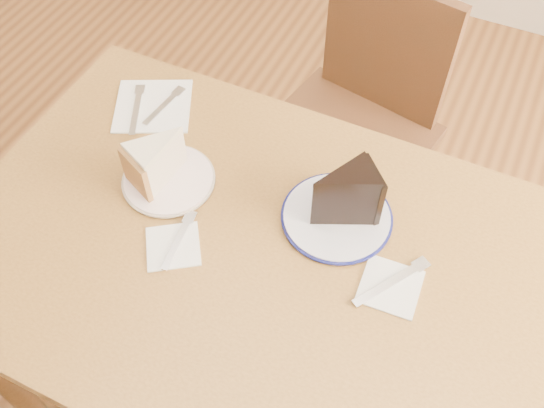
{
  "coord_description": "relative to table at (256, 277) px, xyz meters",
  "views": [
    {
      "loc": [
        0.3,
        -0.55,
        1.74
      ],
      "look_at": [
        -0.0,
        0.08,
        0.8
      ],
      "focal_mm": 40.0,
      "sensor_mm": 36.0,
      "label": 1
    }
  ],
  "objects": [
    {
      "name": "ground",
      "position": [
        0.0,
        0.0,
        -0.65
      ],
      "size": [
        4.0,
        4.0,
        0.0
      ],
      "primitive_type": "plane",
      "color": "#4B2B14",
      "rests_on": "ground"
    },
    {
      "name": "table",
      "position": [
        0.0,
        0.0,
        0.0
      ],
      "size": [
        1.2,
        0.8,
        0.75
      ],
      "color": "#563917",
      "rests_on": "ground"
    },
    {
      "name": "chair_far",
      "position": [
        -0.01,
        0.64,
        -0.16
      ],
      "size": [
        0.51,
        0.51,
        0.88
      ],
      "rotation": [
        0.0,
        0.0,
        2.95
      ],
      "color": "#321B0F",
      "rests_on": "ground"
    },
    {
      "name": "plate_cream",
      "position": [
        -0.24,
        0.08,
        0.1
      ],
      "size": [
        0.19,
        0.19,
        0.01
      ],
      "primitive_type": "cylinder",
      "color": "white",
      "rests_on": "table"
    },
    {
      "name": "plate_navy",
      "position": [
        0.12,
        0.14,
        0.1
      ],
      "size": [
        0.21,
        0.21,
        0.01
      ],
      "primitive_type": "cylinder",
      "color": "silver",
      "rests_on": "table"
    },
    {
      "name": "carrot_cake",
      "position": [
        -0.25,
        0.09,
        0.16
      ],
      "size": [
        0.12,
        0.14,
        0.09
      ],
      "primitive_type": null,
      "rotation": [
        0.0,
        0.0,
        -0.42
      ],
      "color": "beige",
      "rests_on": "plate_cream"
    },
    {
      "name": "chocolate_cake",
      "position": [
        0.12,
        0.14,
        0.17
      ],
      "size": [
        0.14,
        0.14,
        0.12
      ],
      "primitive_type": null,
      "rotation": [
        0.0,
        0.0,
        2.34
      ],
      "color": "black",
      "rests_on": "plate_navy"
    },
    {
      "name": "napkin_cream",
      "position": [
        -0.15,
        -0.06,
        0.1
      ],
      "size": [
        0.14,
        0.14,
        0.0
      ],
      "primitive_type": "cube",
      "rotation": [
        0.0,
        0.0,
        0.6
      ],
      "color": "white",
      "rests_on": "table"
    },
    {
      "name": "napkin_navy",
      "position": [
        0.26,
        0.04,
        0.1
      ],
      "size": [
        0.11,
        0.11,
        0.0
      ],
      "primitive_type": "cube",
      "rotation": [
        0.0,
        0.0,
        0.06
      ],
      "color": "white",
      "rests_on": "table"
    },
    {
      "name": "napkin_spare",
      "position": [
        -0.39,
        0.26,
        0.1
      ],
      "size": [
        0.23,
        0.23,
        0.0
      ],
      "primitive_type": "cube",
      "rotation": [
        0.0,
        0.0,
        0.45
      ],
      "color": "white",
      "rests_on": "table"
    },
    {
      "name": "fork_cream",
      "position": [
        -0.14,
        -0.04,
        0.1
      ],
      "size": [
        0.03,
        0.14,
        0.0
      ],
      "primitive_type": "cube",
      "rotation": [
        0.0,
        0.0,
        0.13
      ],
      "color": "silver",
      "rests_on": "napkin_cream"
    },
    {
      "name": "knife_navy",
      "position": [
        0.26,
        0.04,
        0.1
      ],
      "size": [
        0.1,
        0.15,
        0.0
      ],
      "primitive_type": "cube",
      "rotation": [
        0.0,
        0.0,
        -0.57
      ],
      "color": "silver",
      "rests_on": "napkin_navy"
    },
    {
      "name": "fork_spare",
      "position": [
        -0.36,
        0.26,
        0.1
      ],
      "size": [
        0.03,
        0.14,
        0.0
      ],
      "primitive_type": "cube",
      "rotation": [
        0.0,
        0.0,
        -0.11
      ],
      "color": "silver",
      "rests_on": "napkin_spare"
    },
    {
      "name": "knife_spare",
      "position": [
        -0.41,
        0.22,
        0.1
      ],
      "size": [
        0.08,
        0.15,
        0.0
      ],
      "primitive_type": "cube",
      "rotation": [
        0.0,
        0.0,
        0.45
      ],
      "color": "silver",
      "rests_on": "napkin_spare"
    }
  ]
}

